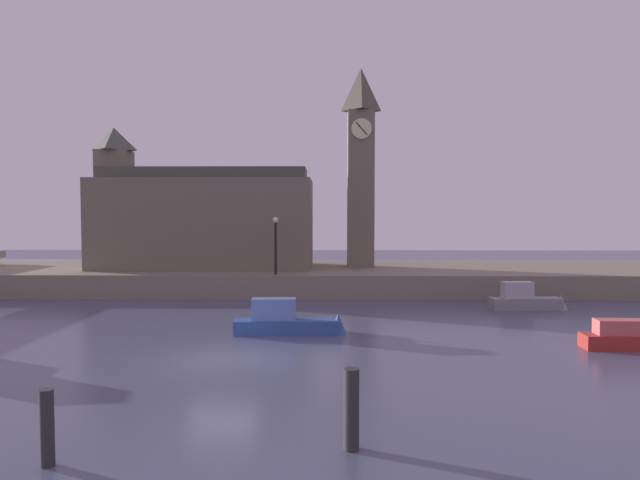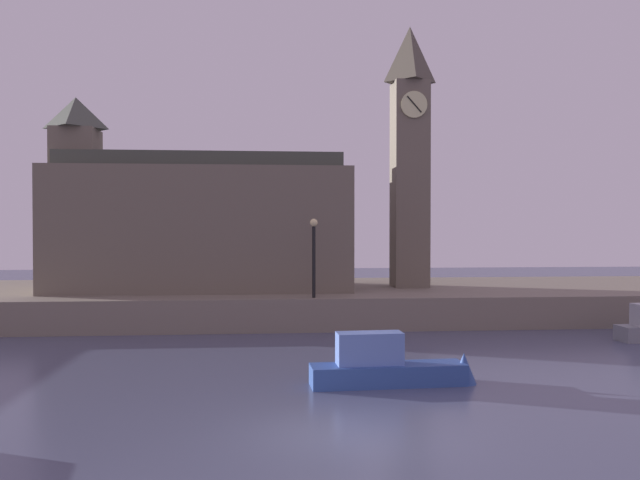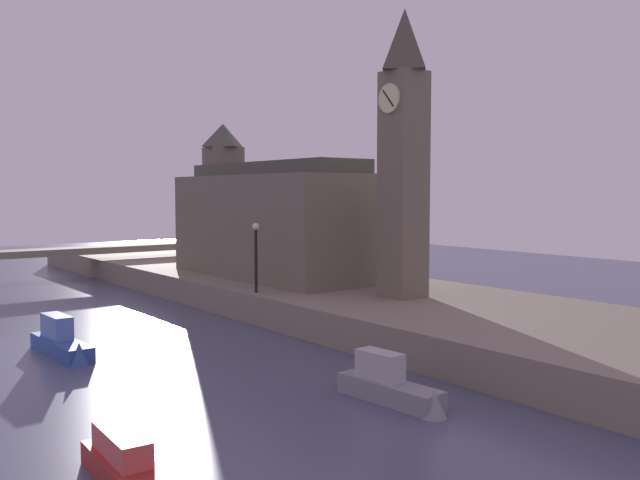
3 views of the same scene
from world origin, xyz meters
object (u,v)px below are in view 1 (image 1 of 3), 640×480
parliament_hall (199,219)px  mooring_post_left (47,428)px  clock_tower (361,165)px  boat_cruiser_grey (530,300)px  streetlamp (276,238)px  boat_tour_blue (293,322)px  mooring_post_right (351,409)px

parliament_hall → mooring_post_left: 28.62m
clock_tower → boat_cruiser_grey: bearing=-44.8°
streetlamp → mooring_post_left: size_ratio=2.18×
clock_tower → boat_tour_blue: clock_tower is taller
clock_tower → boat_tour_blue: 17.83m
boat_cruiser_grey → clock_tower: bearing=135.2°
streetlamp → boat_cruiser_grey: 15.33m
boat_cruiser_grey → streetlamp: bearing=165.3°
parliament_hall → mooring_post_right: (9.72, -27.21, -4.02)m
clock_tower → boat_cruiser_grey: 15.04m
streetlamp → mooring_post_right: bearing=-80.3°
streetlamp → mooring_post_left: streetlamp is taller
parliament_hall → boat_cruiser_grey: 22.52m
parliament_hall → streetlamp: 7.63m
boat_tour_blue → boat_cruiser_grey: bearing=26.9°
mooring_post_left → mooring_post_right: mooring_post_right is taller
clock_tower → boat_cruiser_grey: size_ratio=3.20×
mooring_post_right → boat_tour_blue: bearing=99.8°
streetlamp → boat_tour_blue: (1.74, -10.28, -3.25)m
boat_tour_blue → mooring_post_left: bearing=-108.4°
mooring_post_right → boat_tour_blue: size_ratio=0.36×
mooring_post_right → boat_tour_blue: 12.40m
clock_tower → mooring_post_left: bearing=-106.1°
streetlamp → mooring_post_right: streetlamp is taller
mooring_post_right → mooring_post_left: bearing=-171.8°
boat_tour_blue → boat_cruiser_grey: (12.75, 6.47, -0.01)m
mooring_post_left → clock_tower: bearing=73.9°
clock_tower → parliament_hall: bearing=-178.3°
streetlamp → mooring_post_left: 23.75m
streetlamp → parliament_hall: bearing=141.2°
mooring_post_left → mooring_post_right: (6.47, 0.93, 0.11)m
boat_tour_blue → boat_cruiser_grey: boat_tour_blue is taller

